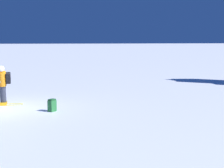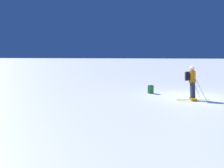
{
  "view_description": "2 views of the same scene",
  "coord_description": "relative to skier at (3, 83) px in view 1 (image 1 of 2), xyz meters",
  "views": [
    {
      "loc": [
        15.59,
        2.8,
        2.94
      ],
      "look_at": [
        -0.21,
        4.68,
        0.93
      ],
      "focal_mm": 60.0,
      "sensor_mm": 36.0,
      "label": 1
    },
    {
      "loc": [
        -12.46,
        2.04,
        2.3
      ],
      "look_at": [
        -0.4,
        4.32,
        0.68
      ],
      "focal_mm": 35.0,
      "sensor_mm": 36.0,
      "label": 2
    }
  ],
  "objects": [
    {
      "name": "ground_plane",
      "position": [
        0.63,
        -0.05,
        -0.97
      ],
      "size": [
        300.0,
        300.0,
        0.0
      ],
      "primitive_type": "plane",
      "color": "white"
    },
    {
      "name": "skier",
      "position": [
        0.0,
        0.0,
        0.0
      ],
      "size": [
        1.29,
        1.71,
        1.78
      ],
      "rotation": [
        0.0,
        0.0,
        0.08
      ],
      "color": "yellow",
      "rests_on": "ground"
    },
    {
      "name": "spare_backpack",
      "position": [
        1.45,
        2.11,
        -0.73
      ],
      "size": [
        0.37,
        0.36,
        0.5
      ],
      "rotation": [
        0.0,
        0.0,
        5.58
      ],
      "color": "#236633",
      "rests_on": "ground"
    }
  ]
}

